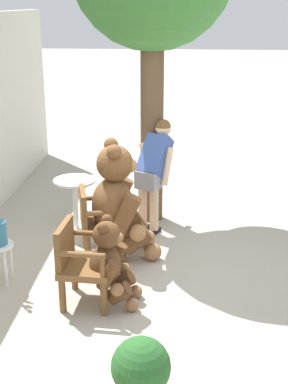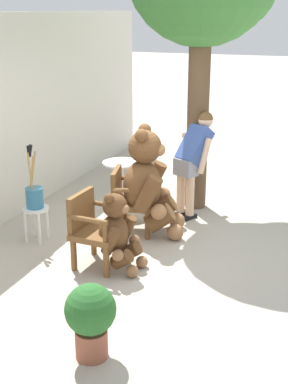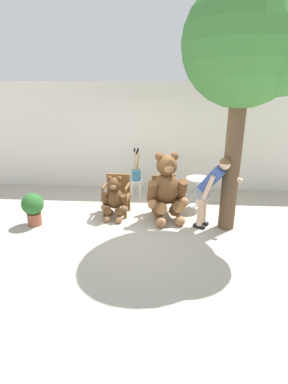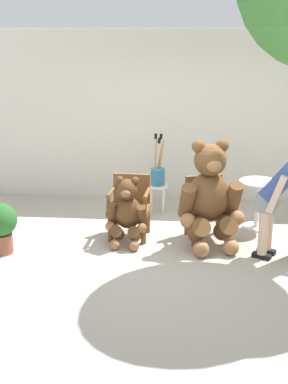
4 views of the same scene
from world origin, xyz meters
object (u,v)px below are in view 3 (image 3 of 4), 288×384
Objects in this scene: wooden_chair_right at (165,194)px; person_visitor at (211,186)px; round_side_table at (198,189)px; patio_tree at (250,49)px; teddy_bear_small at (115,198)px; potted_plant at (33,207)px; wooden_chair_left at (117,193)px; white_stool at (136,184)px; teddy_bear_large at (167,188)px; brush_bucket at (136,174)px.

wooden_chair_right is 1.15m from person_visitor.
person_visitor is 2.05× the size of round_side_table.
wooden_chair_right is at bearing 144.54° from person_visitor.
person_visitor is at bearing 179.65° from patio_tree.
teddy_bear_small is 1.38× the size of potted_plant.
white_stool is at bearing 71.30° from wooden_chair_left.
teddy_bear_large is at bearing -136.76° from round_side_table.
teddy_bear_small reaches higher than round_side_table.
teddy_bear_small is 1.30× the size of round_side_table.
potted_plant is (-3.54, -0.11, -0.49)m from person_visitor.
brush_bucket is at bearing 71.32° from wooden_chair_left.
person_visitor is (1.93, -0.62, 0.43)m from wooden_chair_left.
patio_tree reaches higher than potted_plant.
person_visitor is 3.21× the size of white_stool.
brush_bucket is at bearing 159.24° from round_side_table.
patio_tree is 6.49× the size of potted_plant.
wooden_chair_right is at bearing 15.39° from potted_plant.
wooden_chair_left is 1.19× the size of round_side_table.
person_visitor is at bearing -17.88° from wooden_chair_left.
potted_plant is at bearing -138.46° from white_stool.
teddy_bear_small is 1.32m from white_stool.
white_stool is 0.68× the size of potted_plant.
wooden_chair_left is 2.07m from person_visitor.
brush_bucket is (0.34, 1.28, 0.17)m from teddy_bear_small.
person_visitor reaches higher than teddy_bear_small.
patio_tree is (0.46, -0.00, 2.40)m from person_visitor.
brush_bucket is (-0.72, 0.99, 0.17)m from wooden_chair_right.
wooden_chair_right is 3.19m from patio_tree.
patio_tree reaches higher than wooden_chair_left.
teddy_bear_small is 1.96m from round_side_table.
white_stool is 1.59m from round_side_table.
wooden_chair_left is at bearing -166.83° from round_side_table.
potted_plant is (-2.66, -0.73, -0.07)m from wooden_chair_right.
teddy_bear_large reaches higher than teddy_bear_small.
teddy_bear_large is 2.12× the size of potted_plant.
round_side_table is at bearing 29.36° from wooden_chair_right.
patio_tree is at bearing -25.07° from wooden_chair_right.
teddy_bear_large reaches higher than wooden_chair_right.
potted_plant is at bearing -155.41° from wooden_chair_left.
white_stool is 0.57× the size of brush_bucket.
teddy_bear_large is at bearing 10.05° from potted_plant.
potted_plant is at bearing -164.52° from teddy_bear_small.
patio_tree is (2.06, -1.61, 2.93)m from white_stool.
brush_bucket is at bearing 77.38° from white_stool.
wooden_chair_right is 0.87m from round_side_table.
white_stool is at bearing 159.37° from round_side_table.
patio_tree is at bearing -15.82° from teddy_bear_large.
round_side_table is at bearing 43.24° from teddy_bear_large.
patio_tree is at bearing 1.58° from potted_plant.
teddy_bear_small is at bearing 15.48° from potted_plant.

